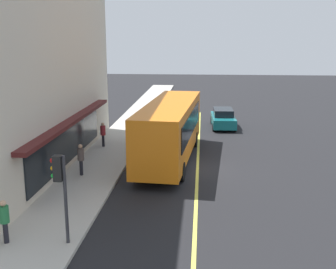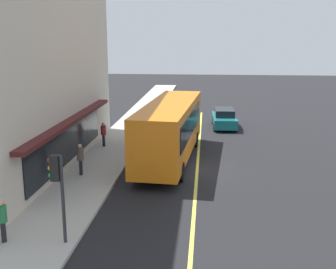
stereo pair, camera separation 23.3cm
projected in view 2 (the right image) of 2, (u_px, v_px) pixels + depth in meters
name	position (u px, v px, depth m)	size (l,w,h in m)	color
ground	(197.00, 169.00, 23.66)	(120.00, 120.00, 0.00)	black
sidewalk	(100.00, 165.00, 24.13)	(80.00, 3.07, 0.15)	#B2ADA3
lane_centre_stripe	(197.00, 169.00, 23.66)	(36.00, 0.16, 0.01)	#D8D14C
bus	(170.00, 128.00, 24.83)	(11.29, 3.36, 3.50)	orange
traffic_light	(57.00, 178.00, 14.39)	(0.30, 0.52, 3.20)	#2D2D33
car_teal	(224.00, 119.00, 34.21)	(4.36, 1.97, 1.52)	#14666B
pedestrian_waiting	(2.00, 217.00, 14.72)	(0.34, 0.34, 1.59)	black
pedestrian_at_corner	(103.00, 132.00, 27.70)	(0.34, 0.34, 1.61)	black
pedestrian_by_curb	(80.00, 156.00, 21.94)	(0.34, 0.34, 1.67)	black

